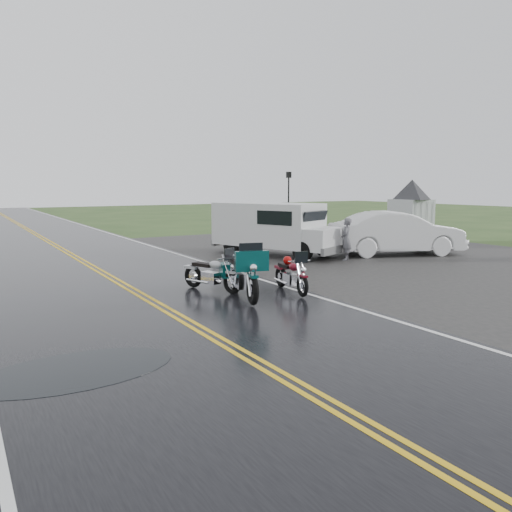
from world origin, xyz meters
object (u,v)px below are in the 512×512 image
Objects in this scene: motorcycle_silver at (232,274)px; sedan_white at (397,234)px; person_at_van at (346,240)px; lamp_post_far_right at (288,203)px; motorcycle_red at (303,277)px; visitor_center at (412,193)px; motorcycle_teal at (253,277)px; van_white at (303,233)px.

sedan_white is (9.46, 3.23, 0.29)m from motorcycle_silver.
lamp_post_far_right reaches higher than person_at_van.
motorcycle_red is 6.80m from person_at_van.
person_at_van is at bearing 114.77° from sedan_white.
visitor_center is 8.29× the size of motorcycle_red.
person_at_van reaches higher than motorcycle_teal.
van_white is (-12.94, -6.35, -1.30)m from visitor_center.
motorcycle_teal is at bearing -127.68° from lamp_post_far_right.
motorcycle_red is at bearing 19.44° from motorcycle_teal.
lamp_post_far_right is at bearing 160.47° from visitor_center.
motorcycle_silver is (-17.95, -10.04, -1.81)m from visitor_center.
motorcycle_teal is at bearing -7.79° from person_at_van.
lamp_post_far_right is at bearing -153.67° from person_at_van.
lamp_post_far_right reaches higher than sedan_white.
lamp_post_far_right reaches higher than motorcycle_teal.
motorcycle_silver is 0.54× the size of lamp_post_far_right.
motorcycle_silver is at bearing -15.86° from person_at_van.
person_at_van is (1.60, -0.60, -0.29)m from van_white.
van_white is 4.48m from sedan_white.
lamp_post_far_right reaches higher than motorcycle_red.
van_white is at bearing 59.31° from motorcycle_teal.
motorcycle_silver is at bearing -150.78° from visitor_center.
motorcycle_silver is (-1.36, 1.23, 0.02)m from motorcycle_red.
person_at_van is 10.41m from lamp_post_far_right.
van_white is 3.46× the size of person_at_van.
van_white is (5.01, 3.68, 0.51)m from motorcycle_silver.
motorcycle_red is at bearing -1.47° from person_at_van.
motorcycle_teal is 0.45× the size of van_white.
motorcycle_red is at bearing -62.11° from motorcycle_silver.
motorcycle_red is (-16.59, -11.27, -1.83)m from visitor_center.
van_white is 10.59m from lamp_post_far_right.
motorcycle_red is at bearing 140.63° from sedan_white.
person_at_van is at bearing 50.63° from motorcycle_red.
person_at_van is (6.60, 3.09, 0.22)m from motorcycle_silver.
motorcycle_teal is 1.26× the size of motorcycle_silver.
motorcycle_silver is at bearing -130.01° from lamp_post_far_right.
van_white is (3.65, 4.91, 0.53)m from motorcycle_red.
lamp_post_far_right reaches higher than motorcycle_silver.
visitor_center reaches higher than sedan_white.
motorcycle_red is 1.83m from motorcycle_silver.
motorcycle_red is at bearing -148.93° from van_white.
sedan_white is at bearing -141.29° from visitor_center.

